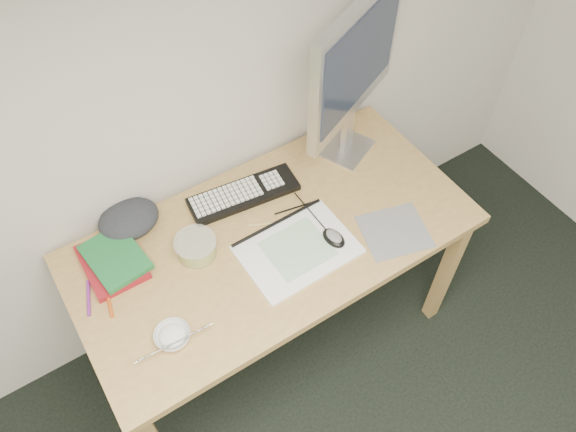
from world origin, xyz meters
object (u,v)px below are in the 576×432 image
at_px(desk, 273,249).
at_px(rice_bowl, 173,336).
at_px(monitor, 355,65).
at_px(sketchpad, 298,249).
at_px(keyboard, 244,194).

xyz_separation_m(desk, rice_bowl, (-0.46, -0.17, 0.10)).
xyz_separation_m(monitor, rice_bowl, (-0.92, -0.37, -0.38)).
relative_size(sketchpad, rice_bowl, 3.40).
distance_m(keyboard, rice_bowl, 0.60).
bearing_deg(rice_bowl, keyboard, 38.95).
relative_size(monitor, rice_bowl, 5.71).
height_order(desk, rice_bowl, rice_bowl).
bearing_deg(desk, monitor, 23.73).
distance_m(sketchpad, rice_bowl, 0.50).
bearing_deg(desk, rice_bowl, -160.22).
relative_size(desk, keyboard, 3.45).
bearing_deg(desk, keyboard, 88.97).
xyz_separation_m(sketchpad, rice_bowl, (-0.50, -0.07, 0.01)).
xyz_separation_m(sketchpad, keyboard, (-0.03, 0.31, 0.01)).
bearing_deg(monitor, keyboard, 154.91).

